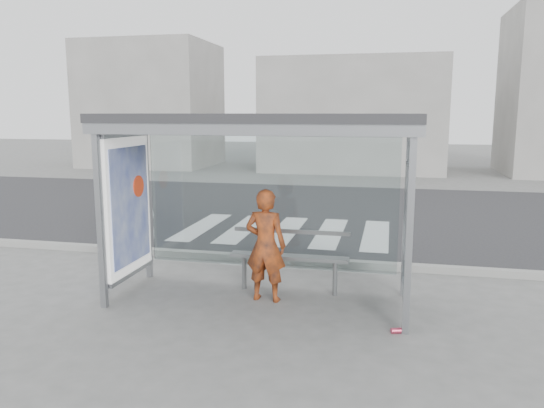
{
  "coord_description": "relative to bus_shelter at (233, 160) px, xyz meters",
  "views": [
    {
      "loc": [
        1.75,
        -6.95,
        2.63
      ],
      "look_at": [
        0.15,
        0.2,
        1.37
      ],
      "focal_mm": 35.0,
      "sensor_mm": 36.0,
      "label": 1
    }
  ],
  "objects": [
    {
      "name": "bus_shelter",
      "position": [
        0.0,
        0.0,
        0.0
      ],
      "size": [
        4.25,
        1.65,
        2.62
      ],
      "color": "gray",
      "rests_on": "ground"
    },
    {
      "name": "ground",
      "position": [
        0.37,
        -0.06,
        -1.98
      ],
      "size": [
        80.0,
        80.0,
        0.0
      ],
      "primitive_type": "plane",
      "color": "#5E5E5C",
      "rests_on": "ground"
    },
    {
      "name": "person",
      "position": [
        0.46,
        0.0,
        -1.18
      ],
      "size": [
        0.61,
        0.43,
        1.6
      ],
      "primitive_type": "imported",
      "rotation": [
        0.0,
        0.0,
        3.06
      ],
      "color": "#CA4813",
      "rests_on": "ground"
    },
    {
      "name": "road",
      "position": [
        0.37,
        6.94,
        -1.98
      ],
      "size": [
        30.0,
        10.0,
        0.01
      ],
      "primitive_type": "cube",
      "color": "#262628",
      "rests_on": "ground"
    },
    {
      "name": "building_left",
      "position": [
        -9.63,
        17.94,
        1.02
      ],
      "size": [
        6.0,
        5.0,
        6.0
      ],
      "primitive_type": "cube",
      "color": "gray",
      "rests_on": "ground"
    },
    {
      "name": "building_center",
      "position": [
        0.37,
        17.94,
        0.52
      ],
      "size": [
        8.0,
        5.0,
        5.0
      ],
      "primitive_type": "cube",
      "color": "gray",
      "rests_on": "ground"
    },
    {
      "name": "bench",
      "position": [
        0.71,
        0.44,
        -1.44
      ],
      "size": [
        1.76,
        0.32,
        0.91
      ],
      "color": "slate",
      "rests_on": "ground"
    },
    {
      "name": "crosswalk",
      "position": [
        -0.13,
        4.44,
        -1.98
      ],
      "size": [
        4.55,
        3.0,
        0.0
      ],
      "color": "silver",
      "rests_on": "ground"
    },
    {
      "name": "soda_can",
      "position": [
        2.27,
        -0.79,
        -1.95
      ],
      "size": [
        0.14,
        0.11,
        0.07
      ],
      "primitive_type": "cylinder",
      "rotation": [
        0.0,
        1.57,
        0.33
      ],
      "color": "#DE4161",
      "rests_on": "ground"
    },
    {
      "name": "curb",
      "position": [
        0.37,
        1.89,
        -1.92
      ],
      "size": [
        30.0,
        0.18,
        0.12
      ],
      "primitive_type": "cube",
      "color": "gray",
      "rests_on": "ground"
    }
  ]
}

